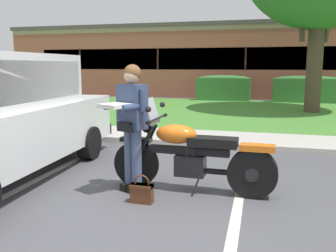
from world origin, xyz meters
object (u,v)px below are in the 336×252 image
Objects in this scene: rider_person at (131,118)px; brick_building at (251,61)px; hedge_center_left at (307,89)px; hedge_left at (223,88)px; motorcycle at (198,156)px; handbag at (142,191)px.

brick_building reaches higher than rider_person.
rider_person is 13.51m from hedge_center_left.
hedge_center_left is (3.73, 0.00, -0.00)m from hedge_left.
handbag is at bearing -135.13° from motorcycle.
hedge_center_left is at bearing 77.13° from handbag.
motorcycle is 0.90m from handbag.
handbag is 13.50m from hedge_left.
hedge_left is at bearing 92.74° from handbag.
rider_person is 13.10m from hedge_left.
motorcycle is 0.90× the size of hedge_left.
motorcycle reaches higher than handbag.
rider_person is 0.58× the size of hedge_center_left.
hedge_center_left is 0.11× the size of brick_building.
motorcycle is 19.53m from brick_building.
brick_building is (0.91, 6.58, 1.29)m from hedge_left.
rider_person reaches higher than hedge_center_left.
motorcycle is 0.08× the size of brick_building.
motorcycle is 6.23× the size of handbag.
motorcycle reaches higher than hedge_center_left.
rider_person is 0.69× the size of hedge_left.
hedge_left is (-1.23, 12.89, 0.16)m from motorcycle.
motorcycle is at bearing -100.94° from hedge_center_left.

